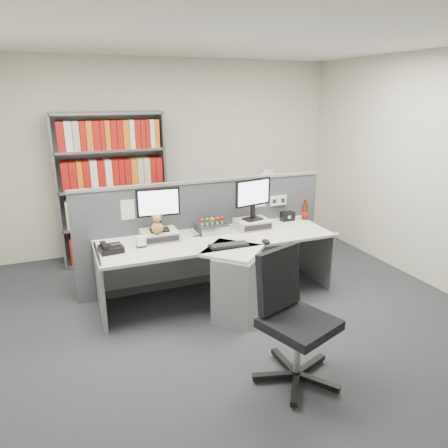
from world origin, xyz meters
name	(u,v)px	position (x,y,z in m)	size (l,w,h in m)	color
ground	(249,333)	(0.00, 0.00, 0.00)	(5.50, 5.50, 0.00)	#32353B
room_shell	(253,147)	(0.00, 0.00, 1.79)	(5.04, 5.54, 2.72)	beige
partition	(206,232)	(0.00, 1.25, 0.65)	(3.00, 0.08, 1.27)	#464A4F
desk	(226,267)	(0.00, 0.60, 0.46)	(2.60, 1.20, 0.72)	beige
monitor_riser_left	(160,235)	(-0.61, 0.98, 0.77)	(0.38, 0.31, 0.10)	#BFB69E
monitor_riser_right	(253,224)	(0.49, 0.98, 0.77)	(0.38, 0.31, 0.10)	#BFB69E
monitor_left	(158,206)	(-0.61, 0.98, 1.10)	(0.46, 0.16, 0.47)	black
monitor_right	(253,196)	(0.49, 0.98, 1.11)	(0.47, 0.19, 0.48)	black
desktop_pc	(212,228)	(0.00, 1.03, 0.76)	(0.33, 0.30, 0.09)	black
figurines	(212,220)	(0.00, 1.02, 0.86)	(0.29, 0.05, 0.09)	#BFB69E
keyboard	(229,245)	(-0.01, 0.51, 0.73)	(0.41, 0.17, 0.03)	black
mouse	(266,242)	(0.39, 0.44, 0.74)	(0.08, 0.12, 0.05)	black
desk_phone	(110,248)	(-1.15, 0.80, 0.76)	(0.24, 0.23, 0.10)	black
desk_calendar	(141,242)	(-0.84, 0.82, 0.77)	(0.10, 0.07, 0.12)	black
plush_toy	(157,225)	(-0.65, 0.89, 0.91)	(0.12, 0.12, 0.21)	#AE743A
speaker	(287,216)	(1.01, 1.08, 0.78)	(0.17, 0.09, 0.11)	black
cola_bottle	(305,212)	(1.24, 1.05, 0.82)	(0.08, 0.08, 0.27)	#3F190A
shelving_unit	(113,190)	(-0.90, 2.44, 0.98)	(1.41, 0.40, 2.00)	slate
filing_cabinet	(266,226)	(1.20, 1.99, 0.35)	(0.45, 0.61, 0.70)	slate
desk_fan	(267,182)	(1.20, 1.99, 1.01)	(0.28, 0.19, 0.49)	white
office_chair	(291,314)	(0.04, -0.68, 0.56)	(0.70, 0.68, 1.05)	silver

